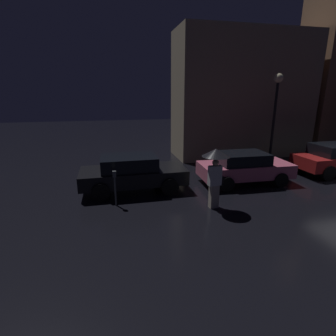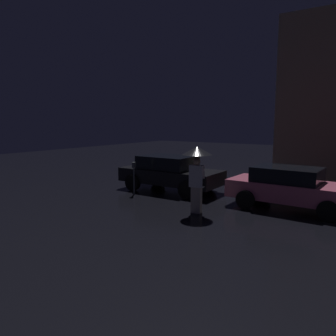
% 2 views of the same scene
% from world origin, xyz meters
% --- Properties ---
extents(building_facade_left, '(8.36, 3.00, 7.33)m').
position_xyz_m(building_facade_left, '(-2.15, 6.50, 3.67)').
color(building_facade_left, gray).
rests_on(building_facade_left, ground).
extents(parked_car_black, '(4.21, 2.01, 1.44)m').
position_xyz_m(parked_car_black, '(-9.50, 1.46, 0.76)').
color(parked_car_black, black).
rests_on(parked_car_black, ground).
extents(parked_car_pink, '(4.03, 1.89, 1.37)m').
position_xyz_m(parked_car_pink, '(-4.64, 1.27, 0.72)').
color(parked_car_pink, '#DB6684').
rests_on(parked_car_pink, ground).
extents(pedestrian_with_umbrella, '(0.94, 0.94, 2.09)m').
position_xyz_m(pedestrian_with_umbrella, '(-6.93, -0.89, 1.57)').
color(pedestrian_with_umbrella, beige).
rests_on(pedestrian_with_umbrella, ground).
extents(parking_meter, '(0.12, 0.10, 1.27)m').
position_xyz_m(parking_meter, '(-10.24, 0.03, 0.79)').
color(parking_meter, '#4C5154').
rests_on(parking_meter, ground).
extents(street_lamp_near, '(0.48, 0.48, 4.82)m').
position_xyz_m(street_lamp_near, '(-1.59, 3.93, 3.53)').
color(street_lamp_near, black).
rests_on(street_lamp_near, ground).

